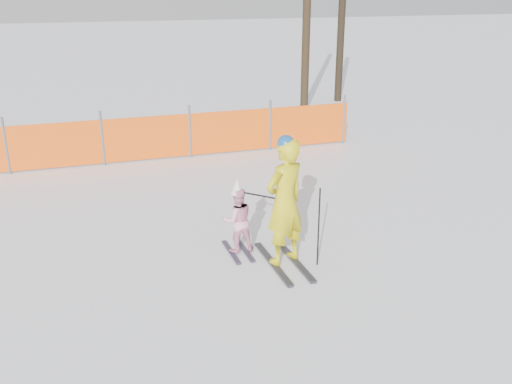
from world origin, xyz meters
TOP-DOWN VIEW (x-y plane):
  - ground at (0.00, 0.00)m, footprint 120.00×120.00m
  - adult at (0.28, 0.06)m, footprint 0.80×1.42m
  - child at (-0.25, 0.63)m, footprint 0.50×0.84m
  - ski_poles at (0.51, 0.01)m, footprint 0.92×0.70m
  - safety_fence at (-3.78, 5.89)m, footprint 16.11×0.06m
  - tree_trunks at (5.64, 10.56)m, footprint 1.94×1.19m

SIDE VIEW (x-z plane):
  - ground at x=0.00m, z-range 0.00..0.00m
  - child at x=-0.25m, z-range -0.05..1.14m
  - safety_fence at x=-3.78m, z-range -0.07..1.18m
  - ski_poles at x=0.51m, z-range 0.12..1.32m
  - adult at x=0.28m, z-range 0.00..1.94m
  - tree_trunks at x=5.64m, z-range -0.30..7.10m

